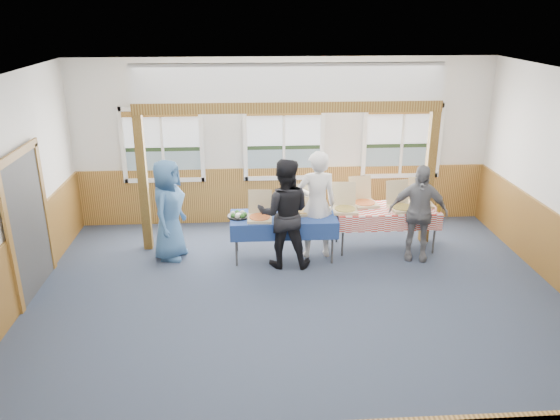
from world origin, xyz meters
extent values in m
plane|color=#2A3244|center=(0.00, 0.00, 0.00)|extent=(8.00, 8.00, 0.00)
plane|color=white|center=(0.00, 0.00, 3.20)|extent=(8.00, 8.00, 0.00)
plane|color=silver|center=(0.00, 3.50, 1.60)|extent=(8.00, 0.00, 8.00)
plane|color=silver|center=(0.00, -3.50, 1.60)|extent=(8.00, 0.00, 8.00)
cube|color=brown|center=(0.00, 3.48, 0.55)|extent=(7.98, 0.05, 1.10)
cube|color=brown|center=(-3.98, 0.00, 0.55)|extent=(0.05, 6.98, 1.10)
cube|color=#373737|center=(-3.96, 0.90, 1.05)|extent=(0.06, 1.30, 2.10)
cube|color=white|center=(-2.30, 3.44, 0.91)|extent=(1.52, 0.05, 0.08)
cube|color=white|center=(-2.30, 3.44, 2.29)|extent=(1.52, 0.05, 0.08)
cube|color=white|center=(-3.04, 3.44, 1.60)|extent=(0.08, 0.05, 1.46)
cube|color=white|center=(-1.56, 3.44, 1.60)|extent=(0.08, 0.05, 1.46)
cube|color=white|center=(-2.30, 3.44, 1.60)|extent=(0.05, 0.05, 1.30)
cube|color=slate|center=(-2.30, 3.48, 1.21)|extent=(1.40, 0.02, 0.52)
cube|color=#1E3118|center=(-2.30, 3.48, 1.51)|extent=(1.40, 0.02, 0.08)
cube|color=white|center=(-2.30, 3.48, 1.90)|extent=(1.40, 0.02, 0.70)
cube|color=brown|center=(-2.30, 3.42, 2.19)|extent=(1.40, 0.07, 0.10)
cube|color=white|center=(0.00, 3.44, 0.91)|extent=(1.52, 0.05, 0.08)
cube|color=white|center=(0.00, 3.44, 2.29)|extent=(1.52, 0.05, 0.08)
cube|color=white|center=(-0.74, 3.44, 1.60)|extent=(0.08, 0.05, 1.46)
cube|color=white|center=(0.74, 3.44, 1.60)|extent=(0.08, 0.05, 1.46)
cube|color=white|center=(0.00, 3.44, 1.60)|extent=(0.05, 0.05, 1.30)
cube|color=slate|center=(0.00, 3.48, 1.21)|extent=(1.40, 0.02, 0.52)
cube|color=#1E3118|center=(0.00, 3.48, 1.51)|extent=(1.40, 0.02, 0.08)
cube|color=white|center=(0.00, 3.48, 1.90)|extent=(1.40, 0.02, 0.70)
cube|color=brown|center=(0.00, 3.42, 2.19)|extent=(1.40, 0.07, 0.10)
cube|color=white|center=(2.30, 3.44, 0.91)|extent=(1.52, 0.05, 0.08)
cube|color=white|center=(2.30, 3.44, 2.29)|extent=(1.52, 0.05, 0.08)
cube|color=white|center=(1.56, 3.44, 1.60)|extent=(0.08, 0.05, 1.46)
cube|color=white|center=(3.04, 3.44, 1.60)|extent=(0.08, 0.05, 1.46)
cube|color=white|center=(2.30, 3.44, 1.60)|extent=(0.05, 0.05, 1.30)
cube|color=slate|center=(2.30, 3.48, 1.21)|extent=(1.40, 0.02, 0.52)
cube|color=#1E3118|center=(2.30, 3.48, 1.51)|extent=(1.40, 0.02, 0.08)
cube|color=white|center=(2.30, 3.48, 1.90)|extent=(1.40, 0.02, 0.70)
cube|color=brown|center=(2.30, 3.42, 2.19)|extent=(1.40, 0.07, 0.10)
cube|color=#573513|center=(-2.50, 2.30, 1.20)|extent=(0.15, 0.15, 2.40)
cube|color=#573513|center=(2.50, 2.30, 1.20)|extent=(0.15, 0.15, 2.40)
cube|color=#573513|center=(0.00, 2.30, 2.49)|extent=(5.15, 0.18, 0.18)
cylinder|color=#373737|center=(-0.92, 1.47, 0.36)|extent=(0.04, 0.04, 0.73)
cylinder|color=#373737|center=(-0.92, 2.06, 0.36)|extent=(0.04, 0.04, 0.73)
cylinder|color=#373737|center=(0.67, 1.47, 0.36)|extent=(0.04, 0.04, 0.73)
cylinder|color=#373737|center=(0.67, 2.06, 0.36)|extent=(0.04, 0.04, 0.73)
cube|color=#373737|center=(-0.13, 1.77, 0.73)|extent=(1.78, 0.89, 0.03)
cube|color=navy|center=(-0.13, 1.77, 0.75)|extent=(1.84, 0.96, 0.01)
cube|color=navy|center=(-0.13, 1.38, 0.61)|extent=(1.76, 0.19, 0.28)
cube|color=navy|center=(-0.13, 2.15, 0.61)|extent=(1.76, 0.19, 0.28)
cylinder|color=#373737|center=(0.89, 1.75, 0.36)|extent=(0.04, 0.04, 0.73)
cylinder|color=#373737|center=(0.89, 2.35, 0.36)|extent=(0.04, 0.04, 0.73)
cylinder|color=#373737|center=(2.49, 1.75, 0.36)|extent=(0.04, 0.04, 0.73)
cylinder|color=#373737|center=(2.49, 2.35, 0.36)|extent=(0.04, 0.04, 0.73)
cube|color=#373737|center=(1.69, 2.05, 0.73)|extent=(1.84, 1.12, 0.03)
cube|color=red|center=(1.69, 2.05, 0.75)|extent=(1.92, 1.19, 0.01)
cube|color=red|center=(1.69, 1.66, 0.61)|extent=(1.73, 0.44, 0.28)
cube|color=red|center=(1.69, 2.44, 0.61)|extent=(1.73, 0.44, 0.28)
cube|color=#C8B585|center=(-0.53, 1.62, 0.78)|extent=(0.42, 0.42, 0.04)
cylinder|color=#C86D2F|center=(-0.53, 1.62, 0.81)|extent=(0.37, 0.37, 0.01)
cube|color=#C8B585|center=(-0.51, 1.86, 0.99)|extent=(0.40, 0.12, 0.39)
cube|color=#C8B585|center=(0.22, 1.89, 0.78)|extent=(0.44, 0.44, 0.04)
cylinder|color=tan|center=(0.22, 1.89, 0.81)|extent=(0.39, 0.39, 0.01)
cube|color=#C8B585|center=(0.19, 2.12, 1.00)|extent=(0.40, 0.14, 0.39)
cube|color=#C8B585|center=(0.94, 1.91, 0.78)|extent=(0.43, 0.43, 0.05)
cylinder|color=#DA8A44|center=(0.94, 1.91, 0.81)|extent=(0.38, 0.38, 0.01)
cube|color=#C8B585|center=(0.96, 2.15, 1.00)|extent=(0.41, 0.12, 0.40)
cube|color=#C8B585|center=(1.34, 2.20, 0.78)|extent=(0.48, 0.48, 0.05)
cylinder|color=#C86D2F|center=(1.34, 2.20, 0.81)|extent=(0.42, 0.42, 0.01)
cube|color=#C8B585|center=(1.30, 2.45, 1.01)|extent=(0.43, 0.17, 0.41)
cube|color=#C8B585|center=(1.94, 1.93, 0.78)|extent=(0.47, 0.47, 0.05)
cylinder|color=#DA8A44|center=(1.94, 1.93, 0.81)|extent=(0.41, 0.41, 0.01)
cube|color=#C8B585|center=(1.91, 2.18, 1.01)|extent=(0.42, 0.16, 0.41)
cube|color=#C8B585|center=(2.34, 2.15, 0.78)|extent=(0.43, 0.43, 0.04)
cylinder|color=tan|center=(2.34, 2.15, 0.81)|extent=(0.38, 0.38, 0.01)
cube|color=#C8B585|center=(2.37, 2.39, 0.99)|extent=(0.40, 0.13, 0.39)
cylinder|color=black|center=(-0.88, 1.77, 0.77)|extent=(0.37, 0.37, 0.03)
cylinder|color=silver|center=(-0.88, 1.77, 0.80)|extent=(0.08, 0.08, 0.04)
sphere|color=#316928|center=(-0.77, 1.77, 0.80)|extent=(0.08, 0.08, 0.08)
sphere|color=#B9BBA9|center=(-0.81, 1.85, 0.80)|extent=(0.08, 0.08, 0.08)
sphere|color=#316928|center=(-0.90, 1.87, 0.80)|extent=(0.08, 0.08, 0.08)
sphere|color=#B9BBA9|center=(-0.97, 1.81, 0.80)|extent=(0.08, 0.08, 0.08)
sphere|color=#316928|center=(-0.97, 1.72, 0.80)|extent=(0.08, 0.08, 0.08)
sphere|color=#B9BBA9|center=(-0.90, 1.67, 0.80)|extent=(0.08, 0.08, 0.08)
sphere|color=#316928|center=(-0.81, 1.69, 0.80)|extent=(0.08, 0.08, 0.08)
cylinder|color=olive|center=(2.54, 1.80, 0.83)|extent=(0.07, 0.07, 0.15)
imported|color=silver|center=(0.43, 1.79, 0.93)|extent=(0.71, 0.50, 1.86)
imported|color=black|center=(-0.13, 1.48, 0.91)|extent=(0.95, 0.77, 1.82)
imported|color=#3A6393|center=(-2.04, 1.89, 0.87)|extent=(0.75, 0.96, 1.73)
imported|color=slate|center=(2.12, 1.60, 0.83)|extent=(1.04, 0.64, 1.65)
camera|label=1|loc=(-0.73, -6.74, 4.06)|focal=35.00mm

